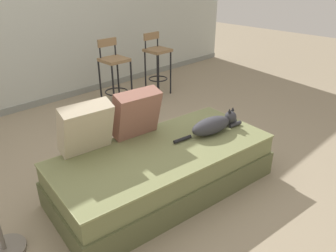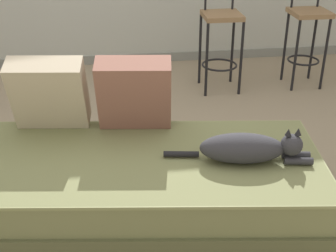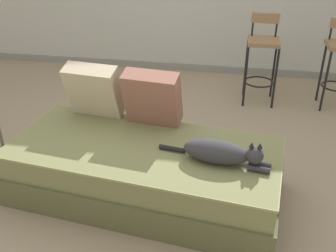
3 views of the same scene
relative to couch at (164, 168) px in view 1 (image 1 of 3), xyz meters
The scene contains 9 objects.
ground_plane 0.45m from the couch, 90.00° to the left, with size 16.00×16.00×0.00m, color gray.
wall_back_panel 2.87m from the couch, 90.00° to the left, with size 8.00×0.10×2.60m, color #B7BCB2.
wall_baseboard_trim 2.60m from the couch, 90.00° to the left, with size 8.00×0.02×0.09m, color gray.
couch is the anchor object (origin of this frame).
throw_pillow_corner 0.74m from the couch, 140.53° to the left, with size 0.43×0.31×0.43m.
throw_pillow_middle 0.53m from the couch, 91.23° to the left, with size 0.43×0.29×0.43m.
cat 0.60m from the couch, 11.14° to the right, with size 0.74×0.23×0.19m.
bar_stool_near_window 2.02m from the couch, 65.36° to the left, with size 0.32×0.32×0.92m.
bar_stool_by_doorway 2.44m from the couch, 48.46° to the left, with size 0.32×0.32×0.90m.
Camera 1 is at (-1.62, -2.10, 1.75)m, focal length 35.00 mm.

